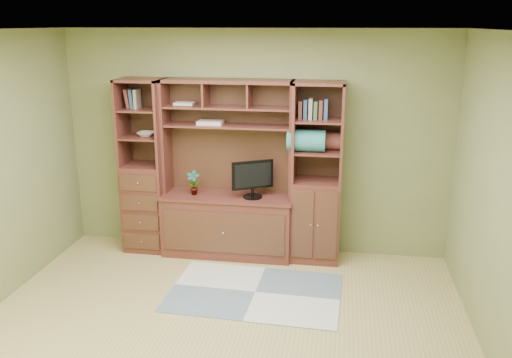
% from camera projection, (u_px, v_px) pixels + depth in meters
% --- Properties ---
extents(room, '(4.60, 4.10, 2.64)m').
position_uv_depth(room, '(215.00, 195.00, 4.42)').
color(room, tan).
rests_on(room, ground).
extents(center_hutch, '(1.54, 0.53, 2.05)m').
position_uv_depth(center_hutch, '(227.00, 171.00, 6.19)').
color(center_hutch, '#54251D').
rests_on(center_hutch, ground).
extents(left_tower, '(0.50, 0.45, 2.05)m').
position_uv_depth(left_tower, '(145.00, 166.00, 6.38)').
color(left_tower, '#54251D').
rests_on(left_tower, ground).
extents(right_tower, '(0.55, 0.45, 2.05)m').
position_uv_depth(right_tower, '(317.00, 174.00, 6.07)').
color(right_tower, '#54251D').
rests_on(right_tower, ground).
extents(rug, '(1.77, 1.22, 0.01)m').
position_uv_depth(rug, '(255.00, 292.00, 5.53)').
color(rug, '#999E9E').
rests_on(rug, ground).
extents(monitor, '(0.53, 0.43, 0.60)m').
position_uv_depth(monitor, '(253.00, 172.00, 6.11)').
color(monitor, black).
rests_on(monitor, center_hutch).
extents(orchid, '(0.15, 0.10, 0.29)m').
position_uv_depth(orchid, '(193.00, 183.00, 6.26)').
color(orchid, '#935631').
rests_on(orchid, center_hutch).
extents(magazines, '(0.28, 0.21, 0.04)m').
position_uv_depth(magazines, '(210.00, 122.00, 6.15)').
color(magazines, '#C3B2A6').
rests_on(magazines, center_hutch).
extents(bowl, '(0.20, 0.20, 0.05)m').
position_uv_depth(bowl, '(146.00, 134.00, 6.26)').
color(bowl, silver).
rests_on(bowl, left_tower).
extents(blanket_teal, '(0.41, 0.24, 0.24)m').
position_uv_depth(blanket_teal, '(306.00, 141.00, 5.94)').
color(blanket_teal, '#2D7776').
rests_on(blanket_teal, right_tower).
extents(blanket_red, '(0.35, 0.19, 0.19)m').
position_uv_depth(blanket_red, '(327.00, 141.00, 6.03)').
color(blanket_red, brown).
rests_on(blanket_red, right_tower).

